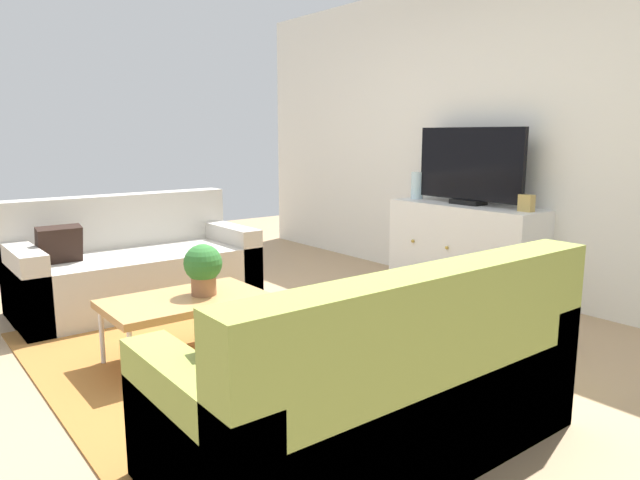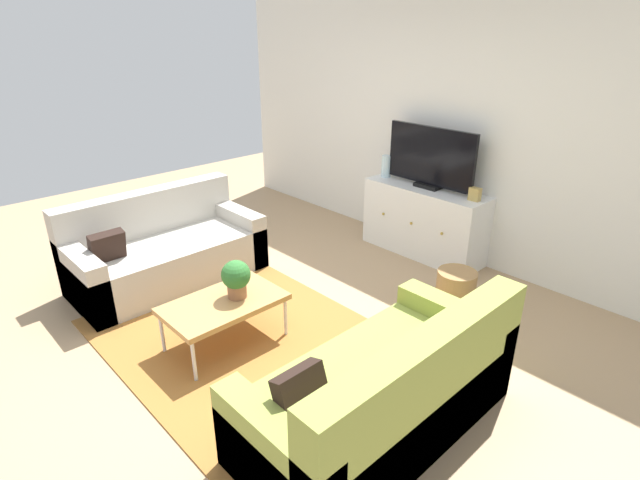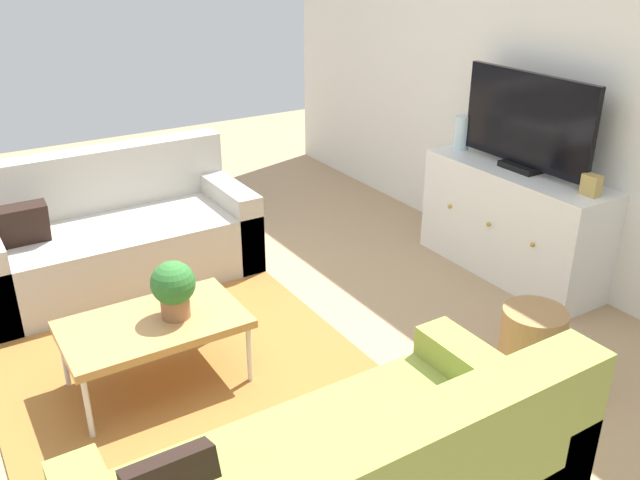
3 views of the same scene
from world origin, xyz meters
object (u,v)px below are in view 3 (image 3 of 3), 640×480
(glass_vase, at_px, (462,133))
(couch_left_side, at_px, (113,238))
(wicker_basket, at_px, (531,345))
(flat_screen_tv, at_px, (527,122))
(potted_plant, at_px, (173,287))
(mantel_clock, at_px, (591,185))
(tv_console, at_px, (512,222))
(coffee_table, at_px, (154,326))

(glass_vase, bearing_deg, couch_left_side, -109.63)
(couch_left_side, relative_size, wicker_basket, 4.30)
(flat_screen_tv, bearing_deg, potted_plant, -90.45)
(mantel_clock, relative_size, wicker_basket, 0.31)
(potted_plant, relative_size, tv_console, 0.23)
(couch_left_side, distance_m, coffee_table, 1.39)
(coffee_table, distance_m, tv_console, 2.56)
(potted_plant, bearing_deg, couch_left_side, 177.34)
(couch_left_side, height_order, tv_console, couch_left_side)
(mantel_clock, bearing_deg, wicker_basket, -64.83)
(potted_plant, distance_m, flat_screen_tv, 2.51)
(tv_console, bearing_deg, mantel_clock, 0.00)
(couch_left_side, height_order, potted_plant, couch_left_side)
(potted_plant, xyz_separation_m, wicker_basket, (0.98, 1.59, -0.36))
(potted_plant, height_order, glass_vase, glass_vase)
(potted_plant, bearing_deg, coffee_table, -99.38)
(potted_plant, bearing_deg, mantel_clock, 76.51)
(coffee_table, height_order, wicker_basket, wicker_basket)
(tv_console, xyz_separation_m, flat_screen_tv, (0.00, 0.02, 0.70))
(coffee_table, bearing_deg, wicker_basket, 59.69)
(potted_plant, bearing_deg, flat_screen_tv, 89.55)
(flat_screen_tv, relative_size, glass_vase, 4.23)
(coffee_table, bearing_deg, glass_vase, 101.62)
(flat_screen_tv, relative_size, mantel_clock, 7.99)
(couch_left_side, relative_size, potted_plant, 5.79)
(potted_plant, xyz_separation_m, glass_vase, (-0.55, 2.44, 0.32))
(mantel_clock, bearing_deg, potted_plant, -103.49)
(potted_plant, relative_size, glass_vase, 1.27)
(glass_vase, xyz_separation_m, mantel_clock, (1.13, 0.00, -0.06))
(coffee_table, distance_m, potted_plant, 0.24)
(coffee_table, bearing_deg, mantel_clock, 76.70)
(couch_left_side, distance_m, tv_console, 2.76)
(flat_screen_tv, distance_m, wicker_basket, 1.56)
(couch_left_side, relative_size, tv_console, 1.32)
(couch_left_side, bearing_deg, wicker_basket, 32.78)
(flat_screen_tv, distance_m, glass_vase, 0.60)
(coffee_table, height_order, potted_plant, potted_plant)
(potted_plant, height_order, wicker_basket, potted_plant)
(potted_plant, height_order, mantel_clock, mantel_clock)
(couch_left_side, height_order, coffee_table, couch_left_side)
(coffee_table, distance_m, mantel_clock, 2.67)
(tv_console, bearing_deg, glass_vase, 180.00)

